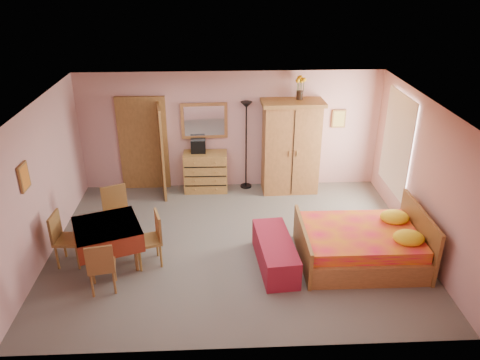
{
  "coord_description": "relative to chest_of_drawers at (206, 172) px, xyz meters",
  "views": [
    {
      "loc": [
        -0.25,
        -7.16,
        4.68
      ],
      "look_at": [
        0.1,
        0.3,
        1.15
      ],
      "focal_mm": 35.0,
      "sensor_mm": 36.0,
      "label": 1
    }
  ],
  "objects": [
    {
      "name": "floor_lamp",
      "position": [
        0.9,
        0.12,
        0.54
      ],
      "size": [
        0.27,
        0.27,
        1.98
      ],
      "primitive_type": "cube",
      "rotation": [
        0.0,
        0.0,
        -0.08
      ],
      "color": "black",
      "rests_on": "floor"
    },
    {
      "name": "wall_mirror",
      "position": [
        0.0,
        0.21,
        1.11
      ],
      "size": [
        1.0,
        0.1,
        0.78
      ],
      "primitive_type": "cube",
      "rotation": [
        0.0,
        0.0,
        0.05
      ],
      "color": "white",
      "rests_on": "wall_back"
    },
    {
      "name": "chair_east",
      "position": [
        -0.91,
        -2.76,
        0.02
      ],
      "size": [
        0.53,
        0.53,
        0.93
      ],
      "primitive_type": "cube",
      "rotation": [
        0.0,
        0.0,
        1.86
      ],
      "color": "olive",
      "rests_on": "floor"
    },
    {
      "name": "wall_left",
      "position": [
        -2.69,
        -2.25,
        0.86
      ],
      "size": [
        0.1,
        5.0,
        2.6
      ],
      "primitive_type": "cube",
      "color": "#C79190",
      "rests_on": "floor"
    },
    {
      "name": "wardrobe",
      "position": [
        1.85,
        -0.08,
        0.58
      ],
      "size": [
        1.32,
        0.71,
        2.04
      ],
      "primitive_type": "cube",
      "rotation": [
        0.0,
        0.0,
        0.03
      ],
      "color": "#A66A38",
      "rests_on": "floor"
    },
    {
      "name": "picture_left",
      "position": [
        -2.66,
        -2.85,
        1.26
      ],
      "size": [
        0.04,
        0.32,
        0.42
      ],
      "primitive_type": "cube",
      "color": "orange",
      "rests_on": "wall_left"
    },
    {
      "name": "window",
      "position": [
        3.77,
        -1.05,
        1.01
      ],
      "size": [
        0.08,
        1.4,
        1.95
      ],
      "primitive_type": "cube",
      "color": "white",
      "rests_on": "wall_right"
    },
    {
      "name": "doorway",
      "position": [
        -1.34,
        0.22,
        0.58
      ],
      "size": [
        1.06,
        0.12,
        2.15
      ],
      "primitive_type": "cube",
      "color": "#9E6B35",
      "rests_on": "floor"
    },
    {
      "name": "bench",
      "position": [
        1.21,
        -2.91,
        -0.2
      ],
      "size": [
        0.67,
        1.51,
        0.49
      ],
      "primitive_type": "cube",
      "rotation": [
        0.0,
        0.0,
        0.09
      ],
      "color": "maroon",
      "rests_on": "floor"
    },
    {
      "name": "ceiling",
      "position": [
        0.56,
        -2.25,
        2.16
      ],
      "size": [
        6.5,
        6.5,
        0.0
      ],
      "primitive_type": "plane",
      "rotation": [
        3.14,
        0.0,
        0.0
      ],
      "color": "brown",
      "rests_on": "wall_back"
    },
    {
      "name": "chest_of_drawers",
      "position": [
        0.0,
        0.0,
        0.0
      ],
      "size": [
        0.95,
        0.48,
        0.89
      ],
      "primitive_type": "cube",
      "rotation": [
        0.0,
        0.0,
        -0.01
      ],
      "color": "#AD7C3A",
      "rests_on": "floor"
    },
    {
      "name": "chair_south",
      "position": [
        -1.53,
        -3.4,
        0.0
      ],
      "size": [
        0.47,
        0.47,
        0.89
      ],
      "primitive_type": "cube",
      "rotation": [
        0.0,
        0.0,
        0.19
      ],
      "color": "#916031",
      "rests_on": "floor"
    },
    {
      "name": "chair_west",
      "position": [
        -2.22,
        -2.68,
        0.03
      ],
      "size": [
        0.45,
        0.45,
        0.94
      ],
      "primitive_type": "cube",
      "rotation": [
        0.0,
        0.0,
        -1.63
      ],
      "color": "#9E6E35",
      "rests_on": "floor"
    },
    {
      "name": "dining_table",
      "position": [
        -1.56,
        -2.73,
        -0.07
      ],
      "size": [
        1.31,
        1.31,
        0.75
      ],
      "primitive_type": "cube",
      "rotation": [
        0.0,
        0.0,
        0.35
      ],
      "color": "maroon",
      "rests_on": "floor"
    },
    {
      "name": "stereo",
      "position": [
        -0.14,
        0.05,
        0.59
      ],
      "size": [
        0.32,
        0.23,
        0.29
      ],
      "primitive_type": "cube",
      "rotation": [
        0.0,
        0.0,
        0.01
      ],
      "color": "black",
      "rests_on": "chest_of_drawers"
    },
    {
      "name": "wall_front",
      "position": [
        0.56,
        -4.75,
        0.86
      ],
      "size": [
        6.5,
        0.1,
        2.6
      ],
      "primitive_type": "cube",
      "color": "#C79190",
      "rests_on": "floor"
    },
    {
      "name": "floor",
      "position": [
        0.56,
        -2.25,
        -0.44
      ],
      "size": [
        6.5,
        6.5,
        0.0
      ],
      "primitive_type": "plane",
      "color": "#645F58",
      "rests_on": "ground"
    },
    {
      "name": "picture_back",
      "position": [
        2.91,
        0.22,
        1.11
      ],
      "size": [
        0.3,
        0.04,
        0.4
      ],
      "primitive_type": "cube",
      "color": "#D8BF59",
      "rests_on": "wall_back"
    },
    {
      "name": "wall_right",
      "position": [
        3.81,
        -2.25,
        0.86
      ],
      "size": [
        0.1,
        5.0,
        2.6
      ],
      "primitive_type": "cube",
      "color": "#C79190",
      "rests_on": "floor"
    },
    {
      "name": "chair_north",
      "position": [
        -1.54,
        -1.95,
        0.05
      ],
      "size": [
        0.6,
        0.6,
        1.0
      ],
      "primitive_type": "cube",
      "rotation": [
        0.0,
        0.0,
        3.55
      ],
      "color": "#A97239",
      "rests_on": "floor"
    },
    {
      "name": "bed",
      "position": [
        2.66,
        -2.83,
        0.03
      ],
      "size": [
        2.06,
        1.63,
        0.95
      ],
      "primitive_type": "cube",
      "rotation": [
        0.0,
        0.0,
        -0.01
      ],
      "color": "#E71640",
      "rests_on": "floor"
    },
    {
      "name": "sunflower_vase",
      "position": [
        2.0,
        0.04,
        1.84
      ],
      "size": [
        0.21,
        0.21,
        0.49
      ],
      "primitive_type": "cube",
      "rotation": [
        0.0,
        0.0,
        -0.08
      ],
      "color": "yellow",
      "rests_on": "wardrobe"
    },
    {
      "name": "wall_back",
      "position": [
        0.56,
        0.25,
        0.86
      ],
      "size": [
        6.5,
        0.1,
        2.6
      ],
      "primitive_type": "cube",
      "color": "#C79190",
      "rests_on": "floor"
    }
  ]
}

